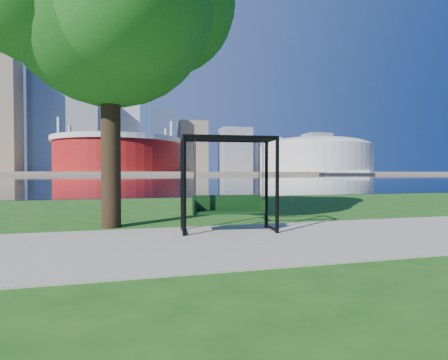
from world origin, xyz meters
name	(u,v)px	position (x,y,z in m)	size (l,w,h in m)	color
ground	(234,237)	(0.00, 0.00, 0.00)	(900.00, 900.00, 0.00)	#1E5114
path	(242,241)	(0.00, -0.50, 0.01)	(120.00, 4.00, 0.03)	#9E937F
river	(138,177)	(0.00, 102.00, 0.01)	(900.00, 180.00, 0.02)	black
far_bank	(134,173)	(0.00, 306.00, 1.00)	(900.00, 228.00, 2.00)	#937F60
stadium	(119,153)	(-10.00, 235.00, 14.23)	(83.00, 83.00, 32.00)	maroon
arena	(315,154)	(135.00, 235.00, 15.87)	(84.00, 84.00, 26.56)	beige
skyline	(128,134)	(-4.27, 319.39, 35.89)	(392.00, 66.00, 96.50)	gray
swing	(228,186)	(0.04, 0.63, 1.06)	(2.22, 1.12, 2.19)	black
barge	(346,173)	(124.25, 178.29, 1.41)	(32.12, 18.92, 3.12)	black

